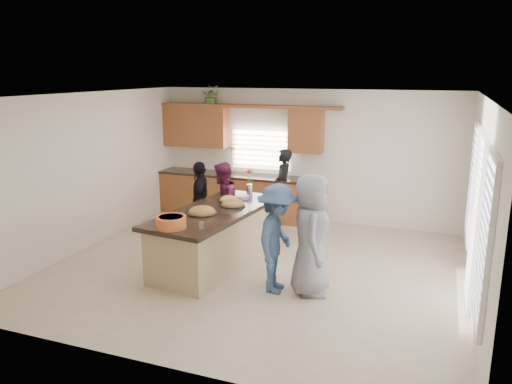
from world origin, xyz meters
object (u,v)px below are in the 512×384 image
at_px(island, 215,239).
at_px(woman_left_front, 201,200).
at_px(woman_right_front, 311,235).
at_px(woman_left_back, 283,186).
at_px(woman_left_mid, 222,202).
at_px(salad_bowl, 171,222).
at_px(woman_right_back, 277,239).

bearing_deg(island, woman_left_front, 132.56).
bearing_deg(woman_left_front, woman_right_front, 35.67).
xyz_separation_m(woman_left_back, woman_left_mid, (-0.69, -1.56, -0.03)).
relative_size(woman_left_mid, woman_left_front, 1.02).
distance_m(island, woman_left_mid, 1.22).
xyz_separation_m(woman_left_back, woman_left_front, (-1.20, -1.47, -0.04)).
bearing_deg(woman_left_front, island, 14.66).
distance_m(salad_bowl, woman_left_front, 2.44).
relative_size(salad_bowl, woman_right_front, 0.24).
distance_m(woman_right_back, woman_right_front, 0.50).
bearing_deg(salad_bowl, woman_left_front, 106.95).
height_order(salad_bowl, woman_left_back, woman_left_back).
height_order(woman_left_mid, woman_right_front, woman_right_front).
bearing_deg(salad_bowl, woman_right_back, 18.30).
xyz_separation_m(island, salad_bowl, (-0.17, -1.10, 0.59)).
distance_m(island, woman_left_back, 2.72).
bearing_deg(salad_bowl, woman_left_mid, 95.18).
bearing_deg(woman_left_back, woman_right_back, 12.05).
bearing_deg(woman_right_back, woman_left_back, 13.94).
height_order(island, woman_left_front, woman_left_front).
distance_m(salad_bowl, woman_right_back, 1.55).
relative_size(island, salad_bowl, 6.51).
bearing_deg(woman_left_mid, woman_left_front, -110.43).
bearing_deg(woman_right_front, woman_left_mid, 37.03).
distance_m(island, woman_right_front, 1.88).
distance_m(woman_left_mid, woman_left_front, 0.51).
bearing_deg(island, salad_bowl, -92.06).
height_order(woman_left_back, woman_right_back, woman_right_back).
relative_size(woman_left_front, woman_right_back, 0.93).
relative_size(island, woman_left_front, 1.89).
xyz_separation_m(island, woman_left_back, (0.32, 2.68, 0.34)).
relative_size(island, woman_left_back, 1.78).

